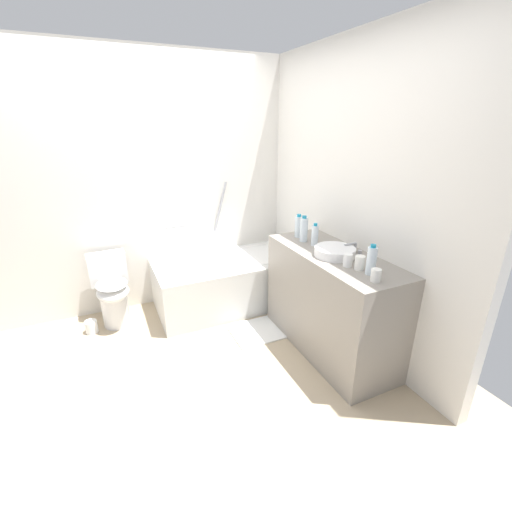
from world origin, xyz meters
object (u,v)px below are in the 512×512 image
Objects in this scene: water_bottle_2 at (371,260)px; drinking_glass_2 at (348,260)px; drinking_glass_0 at (360,263)px; water_bottle_0 at (299,226)px; toilet_paper_roll at (91,327)px; water_bottle_3 at (304,229)px; bath_mat at (262,330)px; water_bottle_1 at (315,235)px; bathtub at (227,281)px; toilet at (112,290)px; sink_basin at (335,252)px; sink_faucet at (354,248)px; drinking_glass_1 at (376,275)px.

water_bottle_2 is 2.27× the size of drinking_glass_2.
drinking_glass_0 is at bearing -65.16° from drinking_glass_2.
water_bottle_0 is 1.75× the size of toilet_paper_roll.
water_bottle_3 is 1.05m from bath_mat.
drinking_glass_0 is 0.84× the size of toilet_paper_roll.
bath_mat is at bearing 165.68° from water_bottle_3.
water_bottle_1 is at bearing -30.02° from bath_mat.
drinking_glass_2 is (-0.04, 0.08, -0.00)m from drinking_glass_0.
drinking_glass_2 is at bearing -92.68° from water_bottle_0.
bathtub is at bearing 129.48° from water_bottle_0.
water_bottle_2 is 2.60m from toilet_paper_roll.
bath_mat is (-0.38, -0.03, -0.98)m from water_bottle_0.
water_bottle_1 reaches higher than drinking_glass_0.
water_bottle_3 is at bearing -14.32° from bath_mat.
drinking_glass_0 is at bearing 43.53° from toilet.
toilet is 1.21× the size of bath_mat.
sink_basin is 0.19m from sink_faucet.
water_bottle_2 reaches higher than sink_basin.
sink_basin is at bearing -180.00° from sink_faucet.
toilet_paper_roll reaches higher than bath_mat.
sink_faucet is 1.58× the size of drinking_glass_2.
bathtub is 1.05m from water_bottle_0.
bath_mat is at bearing -23.79° from toilet_paper_roll.
bathtub reaches higher than water_bottle_3.
drinking_glass_1 reaches higher than bath_mat.
water_bottle_1 reaches higher than drinking_glass_1.
water_bottle_1 is at bearing -59.75° from bathtub.
drinking_glass_2 is (1.60, -1.46, 0.58)m from toilet.
drinking_glass_0 is at bearing -70.74° from bathtub.
drinking_glass_1 is 0.72× the size of toilet_paper_roll.
toilet_paper_roll is at bearing -70.79° from toilet.
toilet_paper_roll is (-2.06, 1.15, -0.86)m from sink_faucet.
water_bottle_2 is at bearing 42.05° from toilet.
water_bottle_3 is 2.62× the size of drinking_glass_1.
water_bottle_0 is at bearing 90.21° from drinking_glass_0.
bath_mat is (-0.38, 0.79, -0.93)m from drinking_glass_0.
drinking_glass_1 is at bearing -92.84° from water_bottle_1.
toilet is 2.32m from drinking_glass_0.
toilet_paper_roll is (-1.87, 0.88, -0.91)m from water_bottle_1.
water_bottle_0 is at bearing 5.13° from bath_mat.
sink_faucet is (0.69, -1.14, 0.64)m from bathtub.
drinking_glass_2 is at bearing 90.18° from drinking_glass_1.
drinking_glass_2 is at bearing -36.78° from toilet_paper_roll.
water_bottle_3 reaches higher than drinking_glass_0.
water_bottle_3 is 0.62m from drinking_glass_2.
drinking_glass_0 reaches higher than toilet_paper_roll.
bathtub is 1.14m from toilet.
bathtub is 14.41× the size of drinking_glass_0.
drinking_glass_1 is at bearing -42.09° from toilet_paper_roll.
sink_basin is 0.42m from water_bottle_3.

